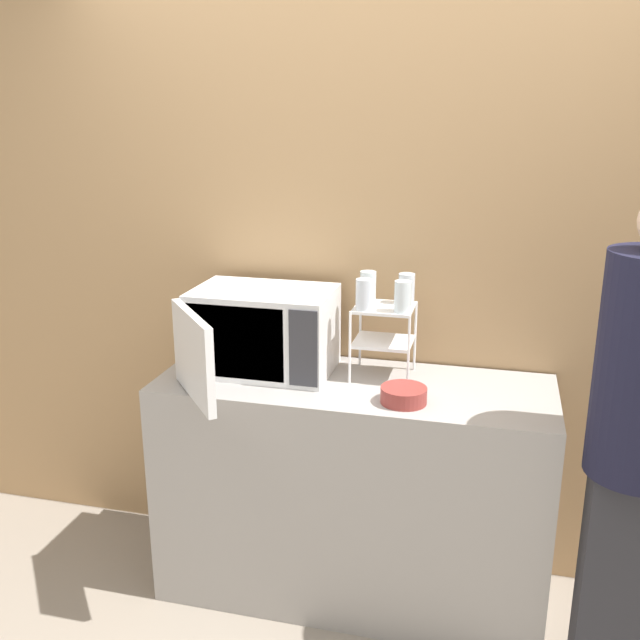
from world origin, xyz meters
TOP-DOWN VIEW (x-y plane):
  - ground_plane at (0.00, 0.00)m, footprint 12.00×12.00m
  - wall_back at (0.00, 0.61)m, footprint 8.00×0.06m
  - counter at (0.00, 0.28)m, footprint 1.53×0.57m
  - microwave at (-0.39, 0.32)m, footprint 0.57×0.71m
  - dish_rack at (0.10, 0.38)m, footprint 0.23×0.21m
  - glass_front_left at (0.03, 0.32)m, footprint 0.06×0.06m
  - glass_back_right at (0.17, 0.45)m, footprint 0.06×0.06m
  - glass_front_right at (0.17, 0.32)m, footprint 0.06×0.06m
  - glass_back_left at (0.02, 0.45)m, footprint 0.06×0.06m
  - bowl at (0.21, 0.14)m, footprint 0.17×0.17m
  - person at (0.98, -0.00)m, footprint 0.32×0.32m

SIDE VIEW (x-z plane):
  - ground_plane at x=0.00m, z-range 0.00..0.00m
  - counter at x=0.00m, z-range 0.00..0.93m
  - bowl at x=0.21m, z-range 0.93..0.99m
  - person at x=0.98m, z-range 0.12..1.84m
  - microwave at x=-0.39m, z-range 0.93..1.27m
  - dish_rack at x=0.10m, z-range 0.99..1.28m
  - glass_front_left at x=0.03m, z-range 1.22..1.34m
  - glass_back_right at x=0.17m, z-range 1.22..1.34m
  - glass_front_right at x=0.17m, z-range 1.22..1.34m
  - glass_back_left at x=0.02m, z-range 1.22..1.34m
  - wall_back at x=0.00m, z-range 0.00..2.60m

